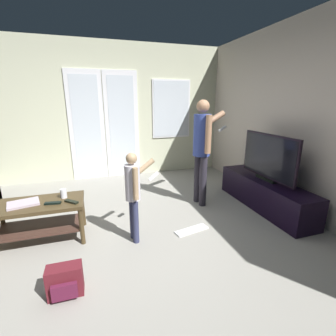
{
  "coord_description": "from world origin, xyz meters",
  "views": [
    {
      "loc": [
        -0.16,
        -2.44,
        1.58
      ],
      "look_at": [
        0.72,
        0.32,
        0.75
      ],
      "focal_mm": 25.54,
      "sensor_mm": 36.0,
      "label": 1
    }
  ],
  "objects": [
    {
      "name": "wall_right_plain",
      "position": [
        2.61,
        0.0,
        1.34
      ],
      "size": [
        0.06,
        5.37,
        2.68
      ],
      "color": "beige",
      "rests_on": "ground_plane"
    },
    {
      "name": "loose_keyboard",
      "position": [
        0.93,
        0.02,
        0.01
      ],
      "size": [
        0.46,
        0.22,
        0.02
      ],
      "color": "white",
      "rests_on": "ground_plane"
    },
    {
      "name": "backpack",
      "position": [
        -0.48,
        -0.61,
        0.13
      ],
      "size": [
        0.28,
        0.18,
        0.27
      ],
      "color": "maroon",
      "rests_on": "ground_plane"
    },
    {
      "name": "tv_stand",
      "position": [
        2.24,
        0.32,
        0.22
      ],
      "size": [
        0.43,
        1.71,
        0.44
      ],
      "color": "black",
      "rests_on": "ground_plane"
    },
    {
      "name": "tv_remote_black",
      "position": [
        -0.64,
        0.27,
        0.48
      ],
      "size": [
        0.18,
        0.07,
        0.02
      ],
      "primitive_type": "cube",
      "rotation": [
        0.0,
        0.0,
        -0.14
      ],
      "color": "black",
      "rests_on": "coffee_table"
    },
    {
      "name": "person_child",
      "position": [
        0.23,
        0.04,
        0.63
      ],
      "size": [
        0.43,
        0.32,
        1.04
      ],
      "color": "#313455",
      "rests_on": "ground_plane"
    },
    {
      "name": "person_adult",
      "position": [
        1.39,
        0.76,
        0.96
      ],
      "size": [
        0.66,
        0.48,
        1.59
      ],
      "color": "#29262F",
      "rests_on": "ground_plane"
    },
    {
      "name": "wall_back_with_doors",
      "position": [
        0.06,
        2.65,
        1.32
      ],
      "size": [
        5.27,
        0.09,
        2.71
      ],
      "color": "beige",
      "rests_on": "ground_plane"
    },
    {
      "name": "ground_plane",
      "position": [
        0.0,
        0.0,
        -0.01
      ],
      "size": [
        5.27,
        5.37,
        0.02
      ],
      "primitive_type": "cube",
      "color": "gray"
    },
    {
      "name": "laptop_closed",
      "position": [
        -0.95,
        0.36,
        0.48
      ],
      "size": [
        0.36,
        0.3,
        0.02
      ],
      "primitive_type": "cube",
      "rotation": [
        0.0,
        0.0,
        0.25
      ],
      "color": "#BBABBA",
      "rests_on": "coffee_table"
    },
    {
      "name": "cup_by_laptop",
      "position": [
        -0.54,
        0.43,
        0.52
      ],
      "size": [
        0.07,
        0.07,
        0.11
      ],
      "primitive_type": "cylinder",
      "color": "white",
      "rests_on": "coffee_table"
    },
    {
      "name": "flat_screen_tv",
      "position": [
        2.24,
        0.32,
        0.78
      ],
      "size": [
        0.08,
        1.07,
        0.68
      ],
      "color": "black",
      "rests_on": "tv_stand"
    },
    {
      "name": "coffee_table",
      "position": [
        -0.81,
        0.36,
        0.34
      ],
      "size": [
        0.97,
        0.52,
        0.47
      ],
      "color": "#43341D",
      "rests_on": "ground_plane"
    },
    {
      "name": "dvd_remote_slim",
      "position": [
        -0.45,
        0.25,
        0.48
      ],
      "size": [
        0.16,
        0.15,
        0.02
      ],
      "primitive_type": "cube",
      "rotation": [
        0.0,
        0.0,
        -0.76
      ],
      "color": "black",
      "rests_on": "coffee_table"
    }
  ]
}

